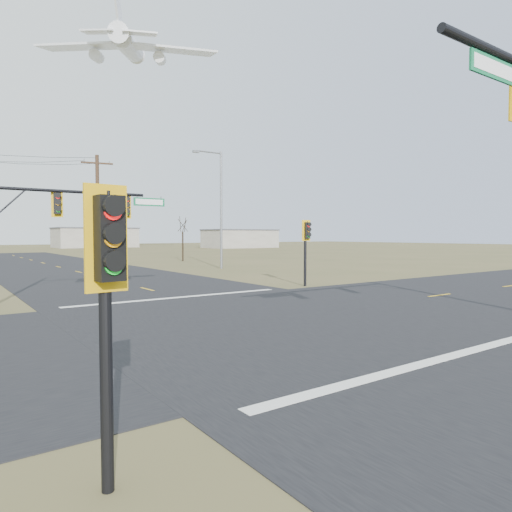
{
  "coord_description": "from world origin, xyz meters",
  "views": [
    {
      "loc": [
        -10.64,
        -14.42,
        3.33
      ],
      "look_at": [
        0.33,
        1.0,
        2.45
      ],
      "focal_mm": 32.0,
      "sensor_mm": 36.0,
      "label": 1
    }
  ],
  "objects_px": {
    "mast_arm_far": "(63,213)",
    "streetlight_a": "(219,203)",
    "bare_tree_c": "(183,224)",
    "pedestal_signal_ne": "(307,238)",
    "pedestal_signal_sw": "(108,266)",
    "utility_pole_near": "(98,215)"
  },
  "relations": [
    {
      "from": "mast_arm_far",
      "to": "streetlight_a",
      "type": "xyz_separation_m",
      "value": [
        17.63,
        14.4,
        2.02
      ]
    },
    {
      "from": "bare_tree_c",
      "to": "pedestal_signal_ne",
      "type": "bearing_deg",
      "value": -101.52
    },
    {
      "from": "bare_tree_c",
      "to": "mast_arm_far",
      "type": "bearing_deg",
      "value": -126.01
    },
    {
      "from": "mast_arm_far",
      "to": "streetlight_a",
      "type": "height_order",
      "value": "streetlight_a"
    },
    {
      "from": "pedestal_signal_sw",
      "to": "bare_tree_c",
      "type": "height_order",
      "value": "bare_tree_c"
    },
    {
      "from": "pedestal_signal_sw",
      "to": "bare_tree_c",
      "type": "bearing_deg",
      "value": 57.34
    },
    {
      "from": "streetlight_a",
      "to": "pedestal_signal_ne",
      "type": "bearing_deg",
      "value": -98.93
    },
    {
      "from": "mast_arm_far",
      "to": "bare_tree_c",
      "type": "height_order",
      "value": "mast_arm_far"
    },
    {
      "from": "pedestal_signal_ne",
      "to": "utility_pole_near",
      "type": "relative_size",
      "value": 0.47
    },
    {
      "from": "mast_arm_far",
      "to": "pedestal_signal_ne",
      "type": "distance_m",
      "value": 14.56
    },
    {
      "from": "pedestal_signal_ne",
      "to": "pedestal_signal_sw",
      "type": "height_order",
      "value": "pedestal_signal_ne"
    },
    {
      "from": "pedestal_signal_ne",
      "to": "utility_pole_near",
      "type": "bearing_deg",
      "value": 151.64
    },
    {
      "from": "mast_arm_far",
      "to": "streetlight_a",
      "type": "relative_size",
      "value": 0.77
    },
    {
      "from": "pedestal_signal_ne",
      "to": "utility_pole_near",
      "type": "xyz_separation_m",
      "value": [
        -9.61,
        12.49,
        1.65
      ]
    },
    {
      "from": "mast_arm_far",
      "to": "bare_tree_c",
      "type": "relative_size",
      "value": 1.47
    },
    {
      "from": "mast_arm_far",
      "to": "pedestal_signal_sw",
      "type": "bearing_deg",
      "value": -78.47
    },
    {
      "from": "pedestal_signal_ne",
      "to": "pedestal_signal_sw",
      "type": "relative_size",
      "value": 1.08
    },
    {
      "from": "mast_arm_far",
      "to": "pedestal_signal_sw",
      "type": "xyz_separation_m",
      "value": [
        -3.63,
        -18.56,
        -1.5
      ]
    },
    {
      "from": "bare_tree_c",
      "to": "streetlight_a",
      "type": "bearing_deg",
      "value": -101.86
    },
    {
      "from": "utility_pole_near",
      "to": "streetlight_a",
      "type": "distance_m",
      "value": 13.61
    },
    {
      "from": "pedestal_signal_sw",
      "to": "streetlight_a",
      "type": "height_order",
      "value": "streetlight_a"
    },
    {
      "from": "streetlight_a",
      "to": "mast_arm_far",
      "type": "bearing_deg",
      "value": -138.46
    }
  ]
}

